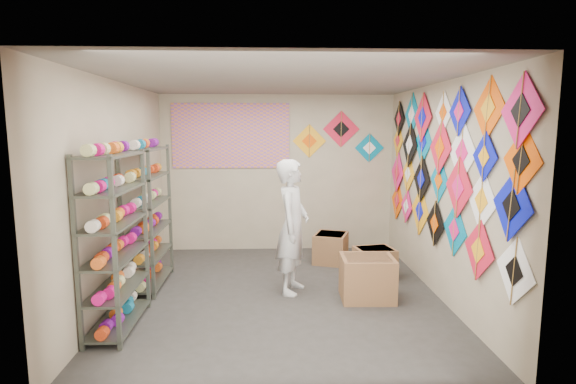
{
  "coord_description": "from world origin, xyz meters",
  "views": [
    {
      "loc": [
        -0.14,
        -5.53,
        2.14
      ],
      "look_at": [
        0.1,
        0.3,
        1.3
      ],
      "focal_mm": 28.0,
      "sensor_mm": 36.0,
      "label": 1
    }
  ],
  "objects_px": {
    "carton_a": "(367,278)",
    "carton_c": "(331,248)",
    "shopkeeper": "(293,227)",
    "carton_b": "(375,263)",
    "shelf_rack_front": "(115,241)",
    "shelf_rack_back": "(148,217)"
  },
  "relations": [
    {
      "from": "carton_a",
      "to": "carton_c",
      "type": "height_order",
      "value": "carton_a"
    },
    {
      "from": "shopkeeper",
      "to": "carton_b",
      "type": "bearing_deg",
      "value": -50.77
    },
    {
      "from": "shelf_rack_front",
      "to": "carton_c",
      "type": "relative_size",
      "value": 3.55
    },
    {
      "from": "shopkeeper",
      "to": "carton_c",
      "type": "bearing_deg",
      "value": -10.98
    },
    {
      "from": "carton_b",
      "to": "carton_c",
      "type": "xyz_separation_m",
      "value": [
        -0.53,
        0.78,
        0.02
      ]
    },
    {
      "from": "shelf_rack_front",
      "to": "carton_a",
      "type": "distance_m",
      "value": 3.01
    },
    {
      "from": "carton_a",
      "to": "shelf_rack_back",
      "type": "bearing_deg",
      "value": 169.78
    },
    {
      "from": "shopkeeper",
      "to": "carton_b",
      "type": "distance_m",
      "value": 1.45
    },
    {
      "from": "shelf_rack_front",
      "to": "shelf_rack_back",
      "type": "relative_size",
      "value": 1.0
    },
    {
      "from": "carton_b",
      "to": "shopkeeper",
      "type": "bearing_deg",
      "value": -168.94
    },
    {
      "from": "shelf_rack_back",
      "to": "carton_b",
      "type": "bearing_deg",
      "value": 3.15
    },
    {
      "from": "shelf_rack_back",
      "to": "carton_c",
      "type": "height_order",
      "value": "shelf_rack_back"
    },
    {
      "from": "shelf_rack_back",
      "to": "shopkeeper",
      "type": "bearing_deg",
      "value": -9.21
    },
    {
      "from": "carton_b",
      "to": "carton_c",
      "type": "relative_size",
      "value": 0.99
    },
    {
      "from": "carton_c",
      "to": "carton_a",
      "type": "bearing_deg",
      "value": -61.86
    },
    {
      "from": "shopkeeper",
      "to": "carton_c",
      "type": "relative_size",
      "value": 3.25
    },
    {
      "from": "shelf_rack_front",
      "to": "shopkeeper",
      "type": "distance_m",
      "value": 2.17
    },
    {
      "from": "shelf_rack_front",
      "to": "carton_c",
      "type": "distance_m",
      "value": 3.52
    },
    {
      "from": "shopkeeper",
      "to": "carton_b",
      "type": "relative_size",
      "value": 3.29
    },
    {
      "from": "shelf_rack_front",
      "to": "shopkeeper",
      "type": "bearing_deg",
      "value": 27.04
    },
    {
      "from": "carton_a",
      "to": "shelf_rack_front",
      "type": "bearing_deg",
      "value": -164.58
    },
    {
      "from": "shopkeeper",
      "to": "carton_a",
      "type": "distance_m",
      "value": 1.14
    }
  ]
}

